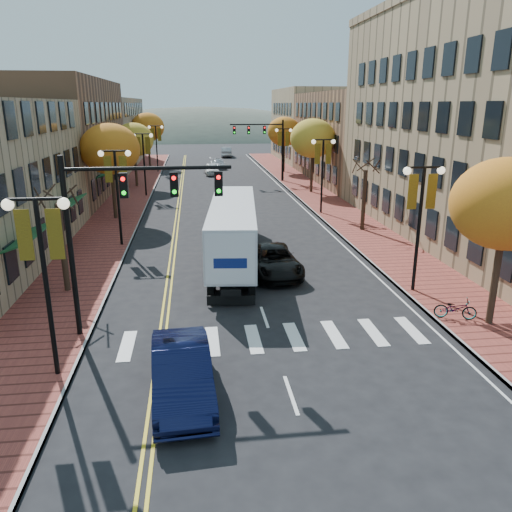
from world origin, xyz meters
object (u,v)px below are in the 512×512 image
object	(u,v)px
navy_sedan	(182,373)
black_suv	(273,260)
semi_truck	(233,226)
bicycle	(455,308)

from	to	relation	value
navy_sedan	black_suv	distance (m)	12.12
semi_truck	black_suv	world-z (taller)	semi_truck
semi_truck	black_suv	size ratio (longest dim) A/B	2.71
navy_sedan	bicycle	bearing A→B (deg)	16.98
black_suv	bicycle	size ratio (longest dim) A/B	3.18
semi_truck	navy_sedan	distance (m)	13.98
semi_truck	bicycle	size ratio (longest dim) A/B	8.62
navy_sedan	semi_truck	bearing A→B (deg)	75.10
black_suv	navy_sedan	bearing A→B (deg)	-115.33
navy_sedan	black_suv	size ratio (longest dim) A/B	0.94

